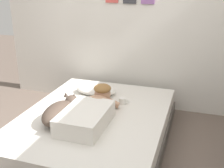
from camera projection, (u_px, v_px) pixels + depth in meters
back_wall at (130, 19)px, 3.76m from camera, size 3.81×0.12×2.50m
bed at (95, 128)px, 3.09m from camera, size 1.57×2.03×0.36m
pillow at (96, 90)px, 3.54m from camera, size 0.52×0.32×0.11m
person_lying at (91, 111)px, 2.85m from camera, size 0.43×0.92×0.27m
dog at (60, 111)px, 2.83m from camera, size 0.26×0.57×0.21m
coffee_cup at (123, 101)px, 3.25m from camera, size 0.12×0.09×0.07m
cell_phone at (62, 123)px, 2.80m from camera, size 0.07×0.14×0.01m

